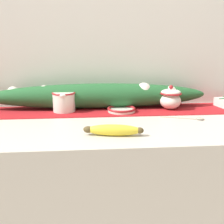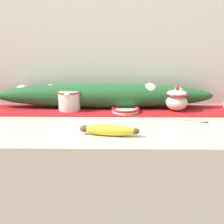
{
  "view_description": "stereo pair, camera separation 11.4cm",
  "coord_description": "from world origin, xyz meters",
  "px_view_note": "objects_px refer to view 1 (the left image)",
  "views": [
    {
      "loc": [
        -0.05,
        -1.13,
        1.24
      ],
      "look_at": [
        0.05,
        -0.04,
        0.96
      ],
      "focal_mm": 45.0,
      "sensor_mm": 36.0,
      "label": 1
    },
    {
      "loc": [
        0.07,
        -1.14,
        1.24
      ],
      "look_at": [
        0.05,
        -0.04,
        0.96
      ],
      "focal_mm": 45.0,
      "sensor_mm": 36.0,
      "label": 2
    }
  ],
  "objects_px": {
    "cream_pitcher": "(64,101)",
    "sugar_bowl": "(170,98)",
    "spoon": "(196,119)",
    "small_dish": "(121,110)",
    "banana": "(113,130)"
  },
  "relations": [
    {
      "from": "cream_pitcher",
      "to": "sugar_bowl",
      "type": "xyz_separation_m",
      "value": [
        0.52,
        -0.0,
        0.0
      ]
    },
    {
      "from": "spoon",
      "to": "small_dish",
      "type": "bearing_deg",
      "value": 173.16
    },
    {
      "from": "cream_pitcher",
      "to": "spoon",
      "type": "bearing_deg",
      "value": -18.16
    },
    {
      "from": "small_dish",
      "to": "spoon",
      "type": "relative_size",
      "value": 0.74
    },
    {
      "from": "cream_pitcher",
      "to": "small_dish",
      "type": "height_order",
      "value": "cream_pitcher"
    },
    {
      "from": "sugar_bowl",
      "to": "spoon",
      "type": "relative_size",
      "value": 0.66
    },
    {
      "from": "banana",
      "to": "cream_pitcher",
      "type": "bearing_deg",
      "value": 118.89
    },
    {
      "from": "spoon",
      "to": "sugar_bowl",
      "type": "bearing_deg",
      "value": 127.46
    },
    {
      "from": "banana",
      "to": "spoon",
      "type": "relative_size",
      "value": 1.21
    },
    {
      "from": "small_dish",
      "to": "spoon",
      "type": "distance_m",
      "value": 0.34
    },
    {
      "from": "sugar_bowl",
      "to": "small_dish",
      "type": "bearing_deg",
      "value": -172.4
    },
    {
      "from": "small_dish",
      "to": "spoon",
      "type": "bearing_deg",
      "value": -27.03
    },
    {
      "from": "cream_pitcher",
      "to": "spoon",
      "type": "relative_size",
      "value": 0.71
    },
    {
      "from": "cream_pitcher",
      "to": "banana",
      "type": "xyz_separation_m",
      "value": [
        0.2,
        -0.37,
        -0.03
      ]
    },
    {
      "from": "banana",
      "to": "spoon",
      "type": "height_order",
      "value": "banana"
    }
  ]
}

